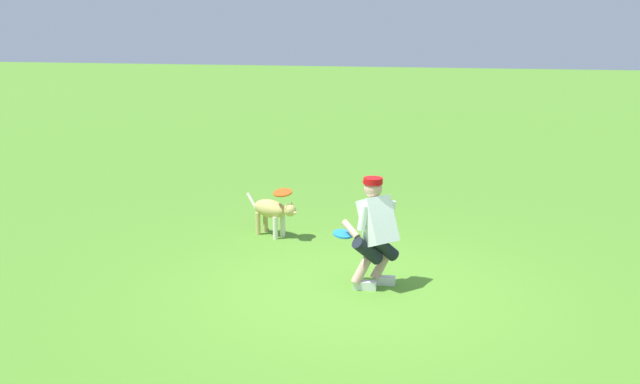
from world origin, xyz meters
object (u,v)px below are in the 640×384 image
object	(u,v)px
person	(376,230)
frisbee_flying	(283,193)
dog	(273,211)
frisbee_held	(343,234)

from	to	relation	value
person	frisbee_flying	world-z (taller)	person
dog	frisbee_flying	size ratio (longest dim) A/B	3.30
person	frisbee_held	xyz separation A→B (m)	(0.38, -0.06, -0.09)
person	dog	bearing A→B (deg)	-1.17
person	frisbee_held	distance (m)	0.40
person	frisbee_flying	bearing A→B (deg)	-2.71
dog	frisbee_held	distance (m)	2.12
person	dog	xyz separation A→B (m)	(1.60, -1.78, -0.33)
frisbee_held	dog	bearing A→B (deg)	-54.75
person	frisbee_flying	distance (m)	2.21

